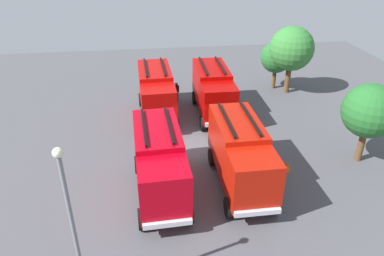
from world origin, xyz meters
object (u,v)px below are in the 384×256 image
object	(u,v)px
firefighter_1	(177,91)
traffic_cone_0	(256,126)
traffic_cone_1	(287,166)
fire_truck_2	(213,90)
lamppost	(72,220)
fire_truck_0	(156,91)
fire_truck_3	(241,153)
tree_0	(276,57)
fire_truck_1	(159,161)
tree_2	(370,111)
tree_1	(292,49)
firefighter_0	(153,134)

from	to	relation	value
firefighter_1	traffic_cone_0	world-z (taller)	firefighter_1
traffic_cone_1	traffic_cone_0	bearing A→B (deg)	-176.68
fire_truck_2	traffic_cone_0	world-z (taller)	fire_truck_2
lamppost	firefighter_1	bearing A→B (deg)	163.84
fire_truck_0	firefighter_1	xyz separation A→B (m)	(-2.85, 1.86, -1.25)
fire_truck_3	tree_0	size ratio (longest dim) A/B	1.61
fire_truck_1	lamppost	xyz separation A→B (m)	(6.43, -3.39, 2.00)
fire_truck_1	tree_2	size ratio (longest dim) A/B	1.39
traffic_cone_1	fire_truck_1	bearing A→B (deg)	-82.18
fire_truck_2	tree_0	xyz separation A→B (m)	(-4.84, 6.83, 0.87)
fire_truck_1	traffic_cone_0	distance (m)	10.23
traffic_cone_0	firefighter_1	bearing A→B (deg)	-138.98
fire_truck_2	firefighter_1	size ratio (longest dim) A/B	4.44
firefighter_1	tree_1	xyz separation A→B (m)	(-0.59, 10.37, 3.19)
lamppost	traffic_cone_1	bearing A→B (deg)	123.65
traffic_cone_0	fire_truck_3	bearing A→B (deg)	-24.87
tree_2	lamppost	bearing A→B (deg)	-63.74
traffic_cone_0	tree_1	bearing A→B (deg)	143.82
fire_truck_0	fire_truck_1	distance (m)	9.97
fire_truck_0	traffic_cone_0	size ratio (longest dim) A/B	12.13
tree_1	fire_truck_0	bearing A→B (deg)	-74.31
fire_truck_2	firefighter_1	world-z (taller)	fire_truck_2
firefighter_1	lamppost	xyz separation A→B (m)	(19.24, -5.57, 3.25)
tree_2	traffic_cone_1	xyz separation A→B (m)	(0.58, -5.11, -3.19)
firefighter_1	tree_2	world-z (taller)	tree_2
tree_0	tree_2	distance (m)	12.96
tree_1	fire_truck_3	bearing A→B (deg)	-31.02
traffic_cone_1	lamppost	distance (m)	14.09
fire_truck_1	fire_truck_2	distance (m)	10.84
fire_truck_1	fire_truck_3	xyz separation A→B (m)	(-0.20, 4.61, 0.00)
fire_truck_3	tree_2	bearing A→B (deg)	100.07
fire_truck_3	tree_1	xyz separation A→B (m)	(-13.20, 7.94, 1.95)
tree_1	traffic_cone_0	world-z (taller)	tree_1
fire_truck_3	tree_2	distance (m)	8.63
firefighter_0	tree_0	size ratio (longest dim) A/B	0.40
lamppost	firefighter_0	bearing A→B (deg)	164.54
firefighter_0	traffic_cone_0	distance (m)	7.96
fire_truck_1	tree_1	bearing A→B (deg)	134.86
fire_truck_1	tree_2	bearing A→B (deg)	95.27
fire_truck_3	lamppost	world-z (taller)	lamppost
lamppost	tree_2	bearing A→B (deg)	116.26
traffic_cone_1	firefighter_1	bearing A→B (deg)	-154.01
firefighter_0	traffic_cone_1	distance (m)	9.07
fire_truck_1	tree_0	bearing A→B (deg)	139.24
fire_truck_3	tree_1	world-z (taller)	tree_1
fire_truck_0	tree_1	size ratio (longest dim) A/B	1.19
firefighter_0	tree_0	world-z (taller)	tree_0
tree_0	traffic_cone_0	world-z (taller)	tree_0
fire_truck_3	tree_2	size ratio (longest dim) A/B	1.37
fire_truck_0	traffic_cone_1	world-z (taller)	fire_truck_0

